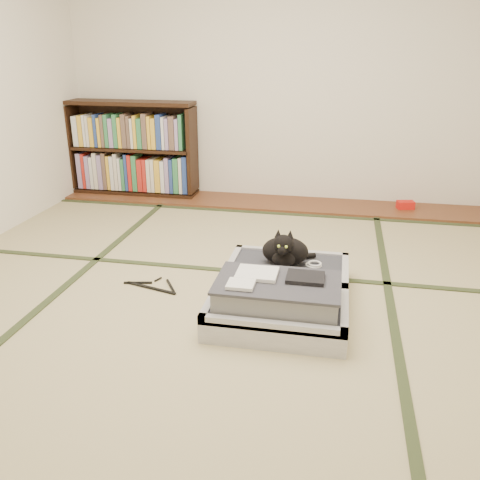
# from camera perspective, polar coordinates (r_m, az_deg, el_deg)

# --- Properties ---
(floor) EXTENTS (4.50, 4.50, 0.00)m
(floor) POSITION_cam_1_polar(r_m,az_deg,el_deg) (3.08, -2.20, -6.58)
(floor) COLOR tan
(floor) RESTS_ON ground
(wood_strip) EXTENTS (4.00, 0.50, 0.02)m
(wood_strip) POSITION_cam_1_polar(r_m,az_deg,el_deg) (4.91, 3.21, 4.21)
(wood_strip) COLOR brown
(wood_strip) RESTS_ON ground
(red_item) EXTENTS (0.17, 0.12, 0.07)m
(red_item) POSITION_cam_1_polar(r_m,az_deg,el_deg) (4.92, 18.08, 3.77)
(red_item) COLOR red
(red_item) RESTS_ON wood_strip
(room_shell) EXTENTS (4.50, 4.50, 4.50)m
(room_shell) POSITION_cam_1_polar(r_m,az_deg,el_deg) (2.73, -2.66, 21.73)
(room_shell) COLOR white
(room_shell) RESTS_ON ground
(tatami_borders) EXTENTS (4.00, 4.50, 0.01)m
(tatami_borders) POSITION_cam_1_polar(r_m,az_deg,el_deg) (3.51, -0.34, -2.86)
(tatami_borders) COLOR #2D381E
(tatami_borders) RESTS_ON ground
(bookcase) EXTENTS (1.27, 0.29, 0.92)m
(bookcase) POSITION_cam_1_polar(r_m,az_deg,el_deg) (5.23, -11.95, 9.84)
(bookcase) COLOR black
(bookcase) RESTS_ON wood_strip
(suitcase) EXTENTS (0.75, 0.99, 0.29)m
(suitcase) POSITION_cam_1_polar(r_m,az_deg,el_deg) (2.93, 4.69, -5.91)
(suitcase) COLOR #BCBDC1
(suitcase) RESTS_ON floor
(cat) EXTENTS (0.33, 0.33, 0.27)m
(cat) POSITION_cam_1_polar(r_m,az_deg,el_deg) (3.14, 5.08, -1.24)
(cat) COLOR black
(cat) RESTS_ON suitcase
(cable_coil) EXTENTS (0.10, 0.10, 0.02)m
(cable_coil) POSITION_cam_1_polar(r_m,az_deg,el_deg) (3.19, 8.32, -2.72)
(cable_coil) COLOR white
(cable_coil) RESTS_ON suitcase
(hanger) EXTENTS (0.38, 0.21, 0.01)m
(hanger) POSITION_cam_1_polar(r_m,az_deg,el_deg) (3.26, -9.78, -5.09)
(hanger) COLOR black
(hanger) RESTS_ON floor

